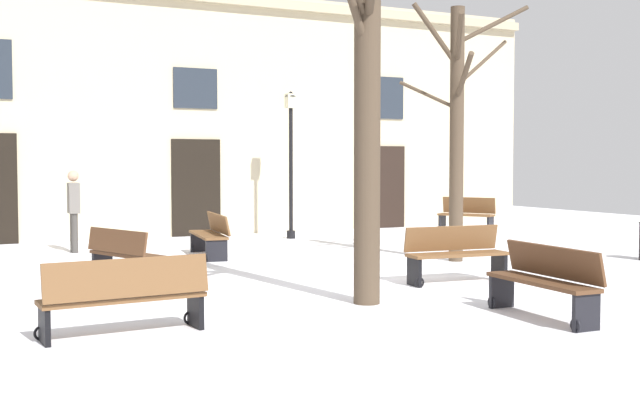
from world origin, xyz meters
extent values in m
plane|color=white|center=(0.00, 0.00, 0.00)|extent=(32.84, 32.84, 0.00)
cube|color=beige|center=(0.00, 8.91, 3.23)|extent=(20.52, 0.40, 6.45)
cube|color=black|center=(-0.23, 8.69, 1.27)|extent=(1.31, 0.08, 2.53)
cube|color=#262D38|center=(-0.23, 8.69, 3.86)|extent=(1.17, 0.06, 1.04)
cube|color=black|center=(5.65, 8.69, 1.20)|extent=(1.00, 0.08, 2.40)
cube|color=#262D38|center=(5.65, 8.69, 3.81)|extent=(0.90, 0.06, 1.22)
cylinder|color=#4C3D2D|center=(-1.00, -1.79, 2.73)|extent=(0.36, 0.36, 5.46)
cylinder|color=#4C3D2D|center=(2.83, 1.46, 2.47)|extent=(0.27, 0.27, 4.95)
cylinder|color=#4C3D2D|center=(2.43, 1.62, 4.41)|extent=(0.91, 0.45, 1.24)
cylinder|color=#4C3D2D|center=(2.66, 1.01, 3.55)|extent=(0.45, 1.00, 0.83)
cylinder|color=#4C3D2D|center=(3.54, 1.62, 3.92)|extent=(1.47, 0.40, 1.04)
cylinder|color=#4C3D2D|center=(3.56, 1.32, 4.63)|extent=(1.53, 0.37, 0.83)
cylinder|color=#4C3D2D|center=(2.44, 1.88, 3.26)|extent=(0.85, 0.91, 0.61)
cylinder|color=#4C3D2D|center=(2.51, 0.97, 4.26)|extent=(0.74, 1.08, 0.82)
cylinder|color=black|center=(1.73, 6.98, 1.65)|extent=(0.10, 0.10, 3.30)
cylinder|color=black|center=(1.73, 6.98, 0.10)|extent=(0.22, 0.22, 0.20)
cube|color=beige|center=(1.73, 6.98, 3.48)|extent=(0.24, 0.24, 0.36)
cone|color=black|center=(1.73, 6.98, 3.66)|extent=(0.30, 0.30, 0.14)
cube|color=brown|center=(-4.43, -2.31, 0.42)|extent=(1.86, 0.58, 0.05)
cube|color=brown|center=(-4.42, -2.52, 0.68)|extent=(1.83, 0.24, 0.43)
cube|color=black|center=(-3.58, -2.25, 0.21)|extent=(0.09, 0.42, 0.42)
torus|color=black|center=(-3.59, -2.07, 0.08)|extent=(0.17, 0.04, 0.17)
cube|color=black|center=(-5.28, -2.36, 0.21)|extent=(0.09, 0.42, 0.42)
torus|color=black|center=(-5.29, -2.18, 0.08)|extent=(0.17, 0.04, 0.17)
cube|color=#51331E|center=(0.44, -3.65, 0.46)|extent=(0.49, 1.74, 0.05)
cube|color=#51331E|center=(0.62, -3.65, 0.70)|extent=(0.21, 1.72, 0.41)
cube|color=black|center=(0.47, -2.85, 0.23)|extent=(0.37, 0.08, 0.46)
torus|color=black|center=(0.32, -2.84, 0.08)|extent=(0.04, 0.17, 0.17)
cube|color=black|center=(0.40, -4.44, 0.23)|extent=(0.37, 0.08, 0.46)
torus|color=black|center=(0.25, -4.44, 0.08)|extent=(0.04, 0.17, 0.17)
cube|color=#51331E|center=(-3.55, 1.63, 0.45)|extent=(0.96, 1.62, 0.05)
cube|color=#51331E|center=(-3.72, 1.57, 0.68)|extent=(0.68, 1.51, 0.38)
cube|color=black|center=(-3.28, 0.96, 0.22)|extent=(0.36, 0.19, 0.45)
torus|color=black|center=(-3.14, 1.01, 0.08)|extent=(0.09, 0.17, 0.17)
cube|color=black|center=(-3.82, 2.31, 0.22)|extent=(0.36, 0.19, 0.45)
torus|color=black|center=(-3.68, 2.37, 0.08)|extent=(0.09, 0.17, 0.17)
cube|color=brown|center=(-1.33, 4.30, 0.45)|extent=(0.70, 1.94, 0.05)
cube|color=brown|center=(-1.11, 4.27, 0.68)|extent=(0.35, 1.90, 0.39)
cube|color=black|center=(-1.22, 5.18, 0.22)|extent=(0.43, 0.11, 0.45)
torus|color=black|center=(-1.40, 5.20, 0.08)|extent=(0.05, 0.17, 0.17)
cube|color=black|center=(-1.43, 3.41, 0.22)|extent=(0.43, 0.11, 0.45)
torus|color=black|center=(-1.62, 3.44, 0.08)|extent=(0.05, 0.17, 0.17)
cube|color=brown|center=(6.85, 6.57, 0.47)|extent=(1.23, 1.53, 0.05)
cube|color=brown|center=(7.03, 6.69, 0.73)|extent=(0.92, 1.33, 0.44)
cube|color=black|center=(6.47, 7.16, 0.24)|extent=(0.39, 0.29, 0.47)
torus|color=black|center=(6.31, 7.05, 0.08)|extent=(0.12, 0.16, 0.17)
cube|color=black|center=(7.24, 5.99, 0.24)|extent=(0.39, 0.29, 0.47)
torus|color=black|center=(7.08, 5.88, 0.08)|extent=(0.12, 0.16, 0.17)
cube|color=brown|center=(1.19, -0.87, 0.47)|extent=(1.72, 0.58, 0.05)
cube|color=brown|center=(1.21, -0.67, 0.71)|extent=(1.69, 0.26, 0.40)
cube|color=black|center=(0.41, -0.80, 0.23)|extent=(0.09, 0.40, 0.47)
torus|color=black|center=(0.39, -0.97, 0.08)|extent=(0.17, 0.04, 0.17)
cube|color=black|center=(1.97, -0.94, 0.23)|extent=(0.09, 0.40, 0.47)
torus|color=black|center=(1.95, -1.11, 0.08)|extent=(0.17, 0.04, 0.17)
cylinder|color=#403D3A|center=(-3.70, 6.31, 0.42)|extent=(0.14, 0.14, 0.85)
cylinder|color=#403D3A|center=(-3.70, 6.13, 0.42)|extent=(0.14, 0.14, 0.85)
cube|color=slate|center=(-3.70, 6.22, 1.17)|extent=(0.22, 0.38, 0.65)
sphere|color=tan|center=(-3.70, 6.22, 1.64)|extent=(0.23, 0.23, 0.23)
camera|label=1|loc=(-6.25, -11.13, 1.96)|focal=43.93mm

